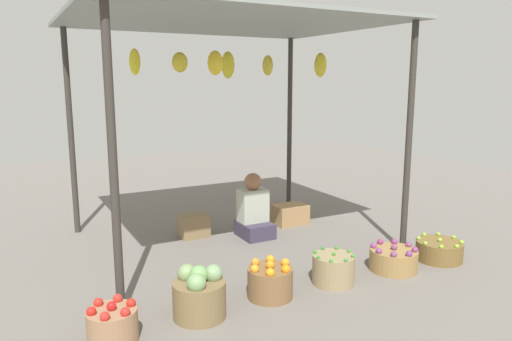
% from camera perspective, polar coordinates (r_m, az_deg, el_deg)
% --- Properties ---
extents(ground_plane, '(14.00, 14.00, 0.00)m').
position_cam_1_polar(ground_plane, '(5.75, -3.00, -8.31)').
color(ground_plane, slate).
extents(market_stall_structure, '(3.42, 2.71, 2.53)m').
position_cam_1_polar(market_stall_structure, '(5.47, -3.20, 15.56)').
color(market_stall_structure, '#38332D').
rests_on(market_stall_structure, ground).
extents(vendor_person, '(0.36, 0.44, 0.78)m').
position_cam_1_polar(vendor_person, '(5.81, -0.28, -5.01)').
color(vendor_person, '#3B344A').
rests_on(vendor_person, ground).
extents(basket_red_tomatoes, '(0.36, 0.36, 0.31)m').
position_cam_1_polar(basket_red_tomatoes, '(3.77, -16.75, -17.17)').
color(basket_red_tomatoes, '#9D7454').
rests_on(basket_red_tomatoes, ground).
extents(basket_cabbages, '(0.43, 0.43, 0.43)m').
position_cam_1_polar(basket_cabbages, '(3.96, -6.78, -14.50)').
color(basket_cabbages, olive).
rests_on(basket_cabbages, ground).
extents(basket_oranges, '(0.40, 0.40, 0.33)m').
position_cam_1_polar(basket_oranges, '(4.28, 1.70, -13.09)').
color(basket_oranges, brown).
rests_on(basket_oranges, ground).
extents(basket_green_chilies, '(0.39, 0.39, 0.31)m').
position_cam_1_polar(basket_green_chilies, '(4.61, 9.22, -11.53)').
color(basket_green_chilies, '#97835C').
rests_on(basket_green_chilies, ground).
extents(basket_purple_onions, '(0.47, 0.47, 0.27)m').
position_cam_1_polar(basket_purple_onions, '(5.04, 16.08, -10.14)').
color(basket_purple_onions, '#9B7945').
rests_on(basket_purple_onions, ground).
extents(basket_limes, '(0.48, 0.48, 0.24)m').
position_cam_1_polar(basket_limes, '(5.47, 21.01, -8.89)').
color(basket_limes, brown).
rests_on(basket_limes, ground).
extents(wooden_crate_near_vendor, '(0.34, 0.25, 0.28)m').
position_cam_1_polar(wooden_crate_near_vendor, '(5.88, -7.43, -6.54)').
color(wooden_crate_near_vendor, olive).
rests_on(wooden_crate_near_vendor, ground).
extents(wooden_crate_stacked_rear, '(0.43, 0.30, 0.26)m').
position_cam_1_polar(wooden_crate_stacked_rear, '(6.36, 4.08, -5.24)').
color(wooden_crate_stacked_rear, '#A47D50').
rests_on(wooden_crate_stacked_rear, ground).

